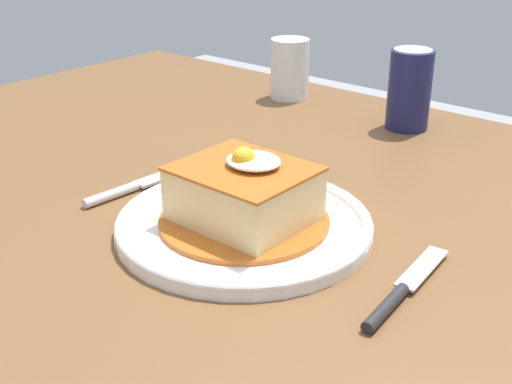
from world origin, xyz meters
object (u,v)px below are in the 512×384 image
Objects in this scene: knife at (397,295)px; soda_can at (409,90)px; main_plate at (244,224)px; drinking_glass at (290,73)px; fork at (125,190)px.

soda_can is (-0.23, 0.44, 0.06)m from knife.
soda_can reaches higher than main_plate.
main_plate is 2.67× the size of drinking_glass.
main_plate reaches higher than fork.
knife is (0.20, -0.01, -0.00)m from main_plate.
drinking_glass is (-0.24, 0.01, -0.02)m from soda_can.
fork is at bearing -107.44° from soda_can.
knife is at bearing -62.28° from soda_can.
drinking_glass is (-0.47, 0.45, 0.04)m from knife.
main_plate is 1.98× the size of fork.
soda_can is (-0.03, 0.43, 0.05)m from main_plate.
knife is at bearing 1.31° from fork.
main_plate is at bearing -85.33° from soda_can.
knife is 1.34× the size of soda_can.
main_plate is 1.69× the size of knife.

